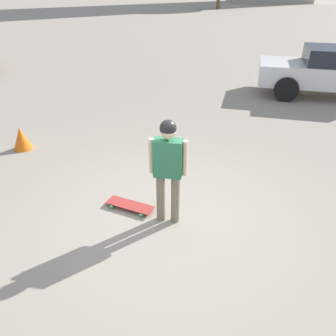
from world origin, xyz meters
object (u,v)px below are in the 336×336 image
object	(u,v)px
car_parked_near	(334,71)
traffic_cone	(21,138)
skateboard	(130,205)
person	(168,163)

from	to	relation	value
car_parked_near	traffic_cone	xyz separation A→B (m)	(8.52, 3.06, -0.53)
skateboard	traffic_cone	size ratio (longest dim) A/B	1.62
car_parked_near	person	bearing A→B (deg)	64.62
car_parked_near	skateboard	bearing A→B (deg)	60.09
person	traffic_cone	distance (m)	4.04
skateboard	car_parked_near	xyz separation A→B (m)	(-6.19, -5.44, 0.71)
person	skateboard	bearing A→B (deg)	163.00
skateboard	traffic_cone	world-z (taller)	traffic_cone
person	skateboard	xyz separation A→B (m)	(0.58, -0.34, -0.92)
car_parked_near	traffic_cone	bearing A→B (deg)	38.58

